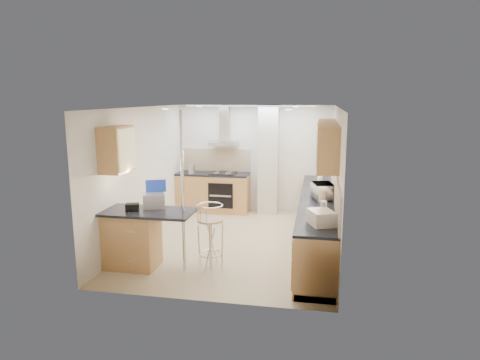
% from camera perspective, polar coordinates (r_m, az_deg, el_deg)
% --- Properties ---
extents(ground, '(4.80, 4.80, 0.00)m').
position_cam_1_polar(ground, '(8.13, -0.62, -8.26)').
color(ground, tan).
rests_on(ground, ground).
extents(room_shell, '(3.64, 4.84, 2.51)m').
position_cam_1_polar(room_shell, '(8.06, 2.14, 2.88)').
color(room_shell, silver).
rests_on(room_shell, ground).
extents(right_counter, '(0.63, 4.40, 0.92)m').
position_cam_1_polar(right_counter, '(7.85, 10.24, -5.61)').
color(right_counter, tan).
rests_on(right_counter, ground).
extents(back_counter, '(1.70, 0.63, 0.92)m').
position_cam_1_polar(back_counter, '(10.17, -3.59, -1.61)').
color(back_counter, tan).
rests_on(back_counter, ground).
extents(peninsula, '(1.47, 0.72, 0.94)m').
position_cam_1_polar(peninsula, '(6.97, -12.18, -7.71)').
color(peninsula, tan).
rests_on(peninsula, ground).
extents(microwave, '(0.44, 0.56, 0.27)m').
position_cam_1_polar(microwave, '(7.66, 10.97, -1.44)').
color(microwave, white).
rests_on(microwave, right_counter).
extents(laptop, '(0.41, 0.37, 0.23)m').
position_cam_1_polar(laptop, '(6.96, -11.44, -2.72)').
color(laptop, '#A3A5AB').
rests_on(laptop, peninsula).
extents(bag, '(0.24, 0.20, 0.11)m').
position_cam_1_polar(bag, '(6.89, -14.17, -3.51)').
color(bag, black).
rests_on(bag, peninsula).
extents(bar_stool_near, '(0.46, 0.46, 0.90)m').
position_cam_1_polar(bar_stool_near, '(6.94, -13.92, -8.07)').
color(bar_stool_near, tan).
rests_on(bar_stool_near, ground).
extents(bar_stool_end, '(0.60, 0.60, 1.05)m').
position_cam_1_polar(bar_stool_end, '(6.80, -3.94, -7.50)').
color(bar_stool_end, tan).
rests_on(bar_stool_end, ground).
extents(jar_a, '(0.14, 0.14, 0.17)m').
position_cam_1_polar(jar_a, '(8.19, 11.00, -1.01)').
color(jar_a, beige).
rests_on(jar_a, right_counter).
extents(jar_b, '(0.11, 0.11, 0.13)m').
position_cam_1_polar(jar_b, '(9.03, 10.59, 0.01)').
color(jar_b, beige).
rests_on(jar_b, right_counter).
extents(jar_c, '(0.16, 0.16, 0.21)m').
position_cam_1_polar(jar_c, '(7.43, 10.92, -2.08)').
color(jar_c, '#ADA38B').
rests_on(jar_c, right_counter).
extents(jar_d, '(0.11, 0.11, 0.13)m').
position_cam_1_polar(jar_d, '(6.97, 11.09, -3.30)').
color(jar_d, white).
rests_on(jar_d, right_counter).
extents(bread_bin, '(0.43, 0.47, 0.20)m').
position_cam_1_polar(bread_bin, '(6.11, 10.78, -4.96)').
color(bread_bin, beige).
rests_on(bread_bin, right_counter).
extents(kettle, '(0.16, 0.16, 0.24)m').
position_cam_1_polar(kettle, '(10.00, -6.46, 1.51)').
color(kettle, '#ADAFB2').
rests_on(kettle, back_counter).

